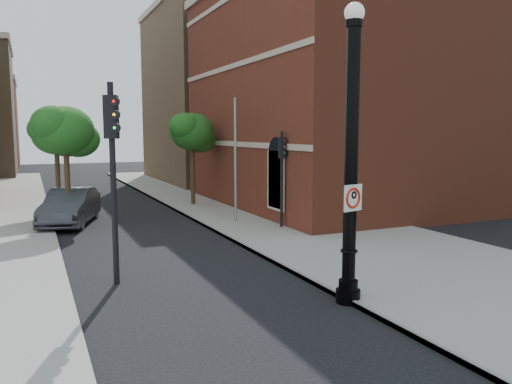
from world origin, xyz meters
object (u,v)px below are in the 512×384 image
traffic_signal_left (113,150)px  traffic_signal_right (282,164)px  no_parking_sign (353,198)px  lamppost (351,169)px  parked_car (70,207)px

traffic_signal_left → traffic_signal_right: bearing=57.1°
no_parking_sign → traffic_signal_left: size_ratio=0.12×
lamppost → no_parking_sign: (-0.04, -0.17, -0.66)m
no_parking_sign → traffic_signal_left: bearing=125.4°
parked_car → traffic_signal_left: 10.27m
lamppost → no_parking_sign: bearing=-104.5°
lamppost → parked_car: bearing=111.3°
no_parking_sign → traffic_signal_left: (-4.83, 4.00, 1.05)m
lamppost → traffic_signal_right: lamppost is taller
no_parking_sign → traffic_signal_right: (2.76, 8.94, 0.21)m
parked_car → traffic_signal_left: (0.46, -9.86, 2.83)m
parked_car → lamppost: bearing=-50.8°
lamppost → traffic_signal_left: bearing=141.8°
lamppost → parked_car: 14.89m
lamppost → no_parking_sign: 0.68m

